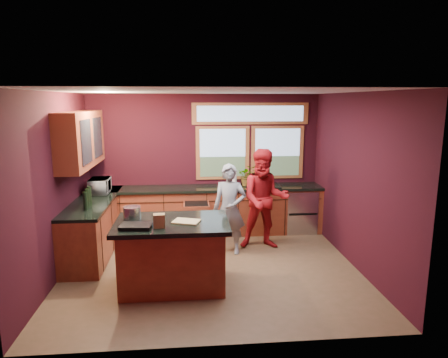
{
  "coord_description": "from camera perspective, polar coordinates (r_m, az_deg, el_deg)",
  "views": [
    {
      "loc": [
        -0.33,
        -5.83,
        2.58
      ],
      "look_at": [
        0.23,
        0.4,
        1.34
      ],
      "focal_mm": 32.0,
      "sensor_mm": 36.0,
      "label": 1
    }
  ],
  "objects": [
    {
      "name": "left_counter",
      "position": [
        7.19,
        -18.06,
        -6.44
      ],
      "size": [
        0.64,
        2.3,
        0.93
      ],
      "color": "#602416",
      "rests_on": "floor"
    },
    {
      "name": "paper_bag",
      "position": [
        5.28,
        -9.24,
        -5.92
      ],
      "size": [
        0.16,
        0.13,
        0.18
      ],
      "primitive_type": "cube",
      "rotation": [
        0.0,
        0.0,
        0.07
      ],
      "color": "brown",
      "rests_on": "island"
    },
    {
      "name": "microwave",
      "position": [
        7.49,
        -17.31,
        -0.95
      ],
      "size": [
        0.34,
        0.5,
        0.27
      ],
      "primitive_type": "imported",
      "rotation": [
        0.0,
        0.0,
        1.59
      ],
      "color": "#999999",
      "rests_on": "left_counter"
    },
    {
      "name": "room_shell",
      "position": [
        6.21,
        -7.61,
        3.9
      ],
      "size": [
        4.52,
        4.02,
        2.71
      ],
      "color": "black",
      "rests_on": "ground"
    },
    {
      "name": "floor",
      "position": [
        6.38,
        -1.81,
        -12.62
      ],
      "size": [
        4.5,
        4.5,
        0.0
      ],
      "primitive_type": "plane",
      "color": "brown",
      "rests_on": "ground"
    },
    {
      "name": "back_counter",
      "position": [
        7.84,
        -1.11,
        -4.45
      ],
      "size": [
        4.5,
        0.64,
        0.93
      ],
      "color": "#602416",
      "rests_on": "floor"
    },
    {
      "name": "cutting_board",
      "position": [
        5.48,
        -5.4,
        -6.05
      ],
      "size": [
        0.41,
        0.35,
        0.02
      ],
      "primitive_type": "cube",
      "rotation": [
        0.0,
        0.0,
        -0.33
      ],
      "color": "tan",
      "rests_on": "island"
    },
    {
      "name": "black_tray",
      "position": [
        5.33,
        -12.45,
        -6.61
      ],
      "size": [
        0.42,
        0.32,
        0.05
      ],
      "primitive_type": "cube",
      "rotation": [
        0.0,
        0.0,
        -0.09
      ],
      "color": "black",
      "rests_on": "island"
    },
    {
      "name": "potted_plant",
      "position": [
        7.8,
        3.38,
        0.53
      ],
      "size": [
        0.37,
        0.32,
        0.41
      ],
      "primitive_type": "imported",
      "color": "#999999",
      "rests_on": "back_counter"
    },
    {
      "name": "person_grey",
      "position": [
        6.75,
        0.79,
        -4.33
      ],
      "size": [
        0.63,
        0.49,
        1.54
      ],
      "primitive_type": "imported",
      "rotation": [
        0.0,
        0.0,
        -0.24
      ],
      "color": "slate",
      "rests_on": "floor"
    },
    {
      "name": "island",
      "position": [
        5.69,
        -7.36,
        -10.52
      ],
      "size": [
        1.55,
        1.05,
        0.95
      ],
      "color": "#602416",
      "rests_on": "floor"
    },
    {
      "name": "paper_towel",
      "position": [
        7.73,
        1.38,
        -0.05
      ],
      "size": [
        0.12,
        0.12,
        0.28
      ],
      "primitive_type": "cylinder",
      "color": "silver",
      "rests_on": "back_counter"
    },
    {
      "name": "stock_pot",
      "position": [
        5.71,
        -12.98,
        -4.77
      ],
      "size": [
        0.24,
        0.24,
        0.18
      ],
      "primitive_type": "cylinder",
      "color": "#BABBBF",
      "rests_on": "island"
    },
    {
      "name": "person_red",
      "position": [
        7.0,
        5.83,
        -2.9
      ],
      "size": [
        0.9,
        0.73,
        1.76
      ],
      "primitive_type": "imported",
      "rotation": [
        0.0,
        0.0,
        -0.07
      ],
      "color": "maroon",
      "rests_on": "floor"
    }
  ]
}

